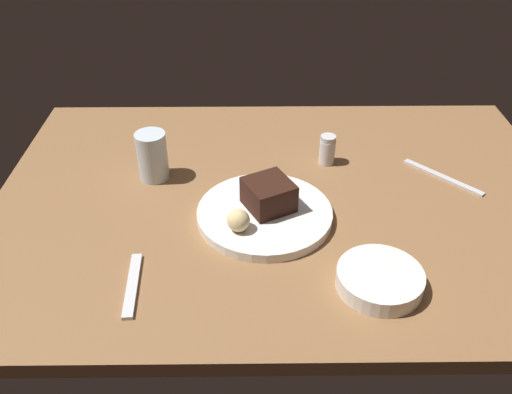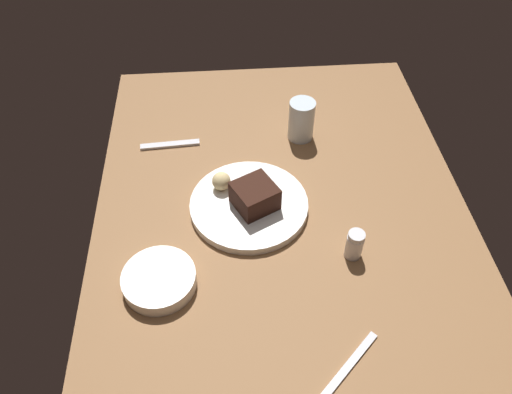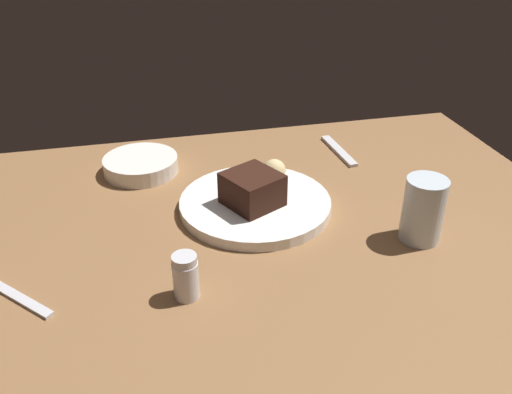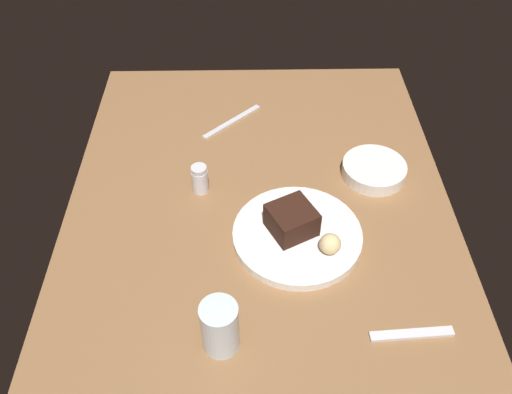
{
  "view_description": "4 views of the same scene",
  "coord_description": "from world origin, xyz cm",
  "views": [
    {
      "loc": [
        -6.7,
        -91.55,
        68.17
      ],
      "look_at": [
        -5.82,
        -7.39,
        8.03
      ],
      "focal_mm": 37.83,
      "sensor_mm": 36.0,
      "label": 1
    },
    {
      "loc": [
        69.73,
        -11.73,
        87.3
      ],
      "look_at": [
        -4.73,
        -5.86,
        5.86
      ],
      "focal_mm": 34.76,
      "sensor_mm": 36.0,
      "label": 2
    },
    {
      "loc": [
        14.64,
        72.92,
        53.23
      ],
      "look_at": [
        -3.53,
        -4.26,
        7.33
      ],
      "focal_mm": 38.37,
      "sensor_mm": 36.0,
      "label": 3
    },
    {
      "loc": [
        -74.93,
        2.23,
        87.04
      ],
      "look_at": [
        2.35,
        0.84,
        8.7
      ],
      "focal_mm": 37.3,
      "sensor_mm": 36.0,
      "label": 4
    }
  ],
  "objects": [
    {
      "name": "dessert_plate",
      "position": [
        -4.14,
        -7.5,
        3.96
      ],
      "size": [
        26.56,
        26.56,
        1.92
      ],
      "primitive_type": "cylinder",
      "color": "white",
      "rests_on": "dining_table"
    },
    {
      "name": "dining_table",
      "position": [
        0.0,
        0.0,
        1.5
      ],
      "size": [
        120.0,
        84.0,
        3.0
      ],
      "primitive_type": "cube",
      "color": "brown",
      "rests_on": "ground"
    },
    {
      "name": "water_glass",
      "position": [
        -27.84,
        7.46,
        8.36
      ],
      "size": [
        6.54,
        6.54,
        10.73
      ],
      "primitive_type": "cylinder",
      "color": "silver",
      "rests_on": "dining_table"
    },
    {
      "name": "salt_shaker",
      "position": [
        10.46,
        13.11,
        6.37
      ],
      "size": [
        3.63,
        3.63,
        6.85
      ],
      "color": "silver",
      "rests_on": "dining_table"
    },
    {
      "name": "bread_roll",
      "position": [
        -9.12,
        -13.4,
        7.06
      ],
      "size": [
        4.27,
        4.27,
        4.27
      ],
      "primitive_type": "sphere",
      "color": "#DBC184",
      "rests_on": "dessert_plate"
    },
    {
      "name": "butter_knife",
      "position": [
        35.21,
        6.41,
        3.25
      ],
      "size": [
        14.09,
        14.75,
        0.5
      ],
      "primitive_type": "cube",
      "rotation": [
        0.0,
        0.0,
        5.47
      ],
      "color": "silver",
      "rests_on": "dining_table"
    },
    {
      "name": "dessert_spoon",
      "position": [
        -26.85,
        -26.12,
        3.35
      ],
      "size": [
        2.73,
        15.08,
        0.7
      ],
      "primitive_type": "cube",
      "rotation": [
        0.0,
        0.0,
        1.63
      ],
      "color": "silver",
      "rests_on": "dining_table"
    },
    {
      "name": "side_bowl",
      "position": [
        14.69,
        -26.5,
        4.58
      ],
      "size": [
        14.6,
        14.6,
        3.15
      ],
      "primitive_type": "cylinder",
      "color": "white",
      "rests_on": "dining_table"
    },
    {
      "name": "chocolate_cake_slice",
      "position": [
        -3.35,
        -6.24,
        7.78
      ],
      "size": [
        11.4,
        11.49,
        5.7
      ],
      "primitive_type": "cube",
      "rotation": [
        0.0,
        0.0,
        3.62
      ],
      "color": "black",
      "rests_on": "dessert_plate"
    }
  ]
}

